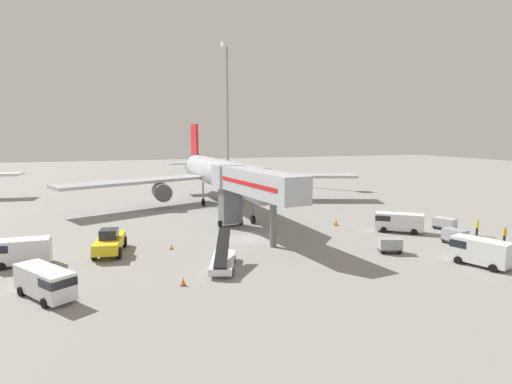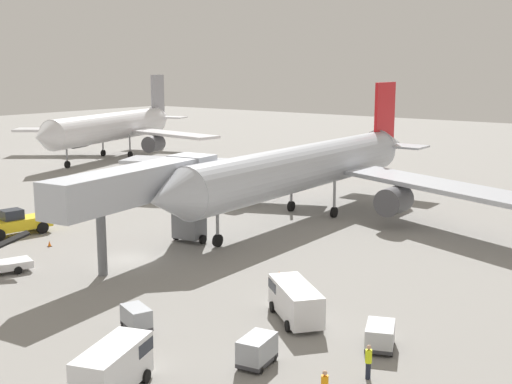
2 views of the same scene
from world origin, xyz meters
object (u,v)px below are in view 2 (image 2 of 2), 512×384
Objects in this scene: baggage_cart_mid_left at (136,317)px; safety_cone_charlie at (49,244)px; service_van_far_center at (295,299)px; safety_cone_alpha at (279,276)px; airplane_at_gate at (310,167)px; pushback_tug at (15,223)px; jet_bridge at (147,188)px; baggage_cart_near_right at (380,335)px; airplane_background at (114,127)px; baggage_cart_outer_right at (257,350)px; ground_crew_worker_foreground at (368,361)px; service_van_far_left at (114,366)px.

safety_cone_charlie is at bearing 157.43° from baggage_cart_mid_left.
safety_cone_alpha is (-5.05, 5.47, -0.89)m from service_van_far_center.
airplane_at_gate is 26.84m from safety_cone_charlie.
pushback_tug is 5.87m from safety_cone_charlie.
jet_bridge is 11.15m from safety_cone_charlie.
jet_bridge reaches higher than safety_cone_charlie.
safety_cone_alpha is at bearing 11.60° from safety_cone_charlie.
baggage_cart_near_right reaches higher than safety_cone_charlie.
baggage_cart_near_right is at bearing -7.36° from service_van_far_center.
jet_bridge is 24.11× the size of safety_cone_alpha.
service_van_far_center is at bearing 48.21° from baggage_cart_mid_left.
airplane_at_gate is 1.29× the size of airplane_background.
safety_cone_alpha is at bearing 7.22° from jet_bridge.
baggage_cart_outer_right is 8.50m from baggage_cart_mid_left.
ground_crew_worker_foreground is (13.78, 2.70, 0.15)m from baggage_cart_mid_left.
ground_crew_worker_foreground reaches higher than baggage_cart_near_right.
baggage_cart_outer_right is 1.38× the size of ground_crew_worker_foreground.
safety_cone_charlie is (-19.85, 8.25, -0.54)m from baggage_cart_mid_left.
airplane_at_gate is 20.75× the size of baggage_cart_mid_left.
baggage_cart_mid_left is 0.86× the size of baggage_cart_near_right.
baggage_cart_mid_left is (-8.48, -0.56, -0.07)m from baggage_cart_outer_right.
baggage_cart_mid_left is at bearing -46.31° from jet_bridge.
service_van_far_center is at bearing -32.99° from airplane_background.
service_van_far_center reaches higher than baggage_cart_outer_right.
safety_cone_charlie is (-21.17, -4.35, -0.12)m from safety_cone_alpha.
service_van_far_left is 7.37m from baggage_cart_outer_right.
jet_bridge is at bearing -94.92° from airplane_at_gate.
airplane_at_gate is at bearing 105.23° from baggage_cart_mid_left.
baggage_cart_near_right is 12.89m from safety_cone_alpha.
baggage_cart_mid_left is at bearing -176.23° from baggage_cart_outer_right.
safety_cone_alpha is 1.48× the size of safety_cone_charlie.
airplane_background is (-64.21, 55.63, 3.81)m from service_van_far_left.
baggage_cart_mid_left is at bearing -40.00° from airplane_background.
jet_bridge reaches higher than baggage_cart_outer_right.
airplane_at_gate reaches higher than baggage_cart_mid_left.
pushback_tug is 33.81m from service_van_far_left.
safety_cone_alpha is at bearing -31.51° from airplane_background.
pushback_tug is 1.22× the size of service_van_far_center.
baggage_cart_mid_left reaches higher than baggage_cart_near_right.
baggage_cart_outer_right is 14.01m from safety_cone_alpha.
safety_cone_charlie is at bearing 164.81° from baggage_cart_outer_right.
service_van_far_left reaches higher than service_van_far_center.
baggage_cart_outer_right is at bearing 3.77° from baggage_cart_mid_left.
airplane_background reaches higher than pushback_tug.
baggage_cart_near_right is (23.16, -4.76, -4.99)m from jet_bridge.
baggage_cart_near_right is at bearing -11.62° from jet_bridge.
safety_cone_charlie is 57.52m from airplane_background.
ground_crew_worker_foreground is (7.42, -4.43, -0.32)m from service_van_far_center.
service_van_far_center is 9.57m from baggage_cart_mid_left.
service_van_far_center is at bearing 83.41° from service_van_far_left.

